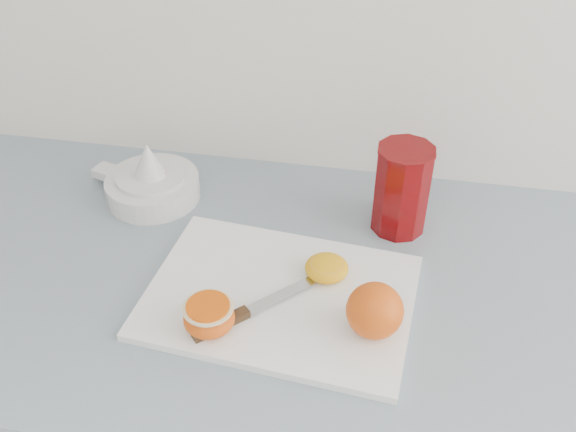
{
  "coord_description": "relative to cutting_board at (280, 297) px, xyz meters",
  "views": [
    {
      "loc": [
        0.09,
        1.01,
        1.55
      ],
      "look_at": [
        -0.05,
        1.75,
        0.96
      ],
      "focal_mm": 40.0,
      "sensor_mm": 36.0,
      "label": 1
    }
  ],
  "objects": [
    {
      "name": "red_tumbler",
      "position": [
        0.16,
        0.2,
        0.06
      ],
      "size": [
        0.09,
        0.09,
        0.15
      ],
      "color": "#700709",
      "rests_on": "counter"
    },
    {
      "name": "cutting_board",
      "position": [
        0.0,
        0.0,
        0.0
      ],
      "size": [
        0.4,
        0.3,
        0.01
      ],
      "primitive_type": "cube",
      "rotation": [
        0.0,
        0.0,
        -0.09
      ],
      "color": "white",
      "rests_on": "counter"
    },
    {
      "name": "paring_knife",
      "position": [
        -0.05,
        -0.06,
        0.01
      ],
      "size": [
        0.15,
        0.15,
        0.01
      ],
      "color": "#442B19",
      "rests_on": "cutting_board"
    },
    {
      "name": "citrus_juicer",
      "position": [
        -0.27,
        0.21,
        0.02
      ],
      "size": [
        0.2,
        0.16,
        0.11
      ],
      "color": "white",
      "rests_on": "counter"
    },
    {
      "name": "whole_orange",
      "position": [
        0.14,
        -0.05,
        0.04
      ],
      "size": [
        0.08,
        0.08,
        0.08
      ],
      "color": "orange",
      "rests_on": "cutting_board"
    },
    {
      "name": "squeezed_shell",
      "position": [
        0.06,
        0.05,
        0.02
      ],
      "size": [
        0.06,
        0.06,
        0.03
      ],
      "color": "#ECA111",
      "rests_on": "cutting_board"
    },
    {
      "name": "half_orange",
      "position": [
        -0.08,
        -0.08,
        0.03
      ],
      "size": [
        0.07,
        0.07,
        0.04
      ],
      "color": "orange",
      "rests_on": "cutting_board"
    }
  ]
}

